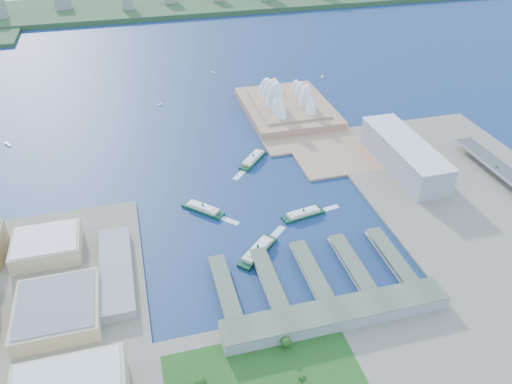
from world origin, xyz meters
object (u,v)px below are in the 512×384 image
object	(u,v)px
ferry_b	(253,158)
ferry_d	(303,213)
toaster_building	(404,155)
opera_house	(288,93)
ferry_c	(258,249)
ferry_a	(203,207)
car_c	(497,167)

from	to	relation	value
ferry_b	ferry_d	bearing A→B (deg)	-38.30
toaster_building	ferry_d	size ratio (longest dim) A/B	3.12
opera_house	ferry_c	distance (m)	339.21
opera_house	ferry_a	distance (m)	285.21
car_c	opera_house	bearing A→B (deg)	127.45
toaster_building	ferry_b	distance (m)	192.54
opera_house	ferry_c	world-z (taller)	opera_house
opera_house	toaster_building	size ratio (longest dim) A/B	1.16
opera_house	car_c	size ratio (longest dim) A/B	44.35
opera_house	ferry_a	size ratio (longest dim) A/B	3.51
ferry_a	ferry_b	bearing A→B (deg)	3.69
toaster_building	ferry_d	distance (m)	169.29
opera_house	ferry_d	bearing A→B (deg)	-104.06
opera_house	ferry_a	bearing A→B (deg)	-127.44
opera_house	toaster_building	bearing A→B (deg)	-65.77
toaster_building	car_c	size ratio (longest dim) A/B	38.19
ferry_c	car_c	xyz separation A→B (m)	(322.59, 62.10, 10.15)
ferry_d	car_c	size ratio (longest dim) A/B	12.26
ferry_c	ferry_d	bearing A→B (deg)	-97.21
opera_house	ferry_c	xyz separation A→B (m)	(-131.59, -311.50, -26.72)
ferry_a	toaster_building	bearing A→B (deg)	-38.99
ferry_a	car_c	world-z (taller)	car_c
ferry_b	ferry_d	distance (m)	133.15
ferry_c	toaster_building	bearing A→B (deg)	-106.59
toaster_building	car_c	xyz separation A→B (m)	(101.00, -49.41, -5.06)
toaster_building	ferry_c	size ratio (longest dim) A/B	2.77
opera_house	car_c	xyz separation A→B (m)	(191.00, -249.41, -16.56)
ferry_b	ferry_c	xyz separation A→B (m)	(-41.84, -178.80, 0.10)
ferry_a	ferry_d	bearing A→B (deg)	-64.29
toaster_building	ferry_d	bearing A→B (deg)	-157.79
toaster_building	ferry_c	bearing A→B (deg)	-153.29
ferry_b	ferry_d	xyz separation A→B (m)	(23.70, -131.02, -0.48)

